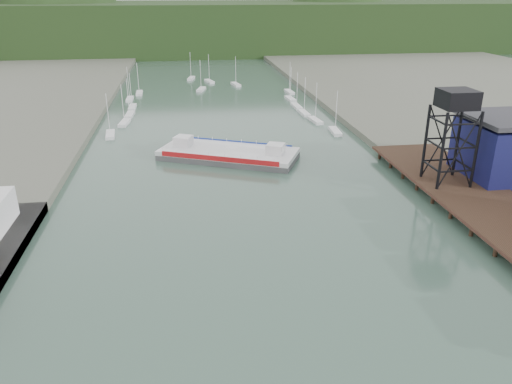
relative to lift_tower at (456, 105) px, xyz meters
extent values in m
cube|color=black|center=(2.00, -13.00, -13.75)|extent=(14.00, 70.00, 0.50)
cylinder|color=black|center=(-4.00, -13.00, -14.85)|extent=(0.60, 0.60, 2.20)
cylinder|color=black|center=(-3.00, -3.00, -7.00)|extent=(0.50, 0.50, 13.00)
cylinder|color=black|center=(3.00, -3.00, -7.00)|extent=(0.50, 0.50, 13.00)
cylinder|color=black|center=(-3.00, 3.00, -7.00)|extent=(0.50, 0.50, 13.00)
cylinder|color=black|center=(3.00, 3.00, -7.00)|extent=(0.50, 0.50, 13.00)
cube|color=black|center=(0.00, 0.00, 1.00)|extent=(5.50, 5.50, 3.00)
cube|color=silver|center=(-62.54, 45.89, -15.30)|extent=(2.67, 7.65, 0.90)
cube|color=silver|center=(-60.28, 57.30, -15.30)|extent=(2.81, 7.67, 0.90)
cube|color=silver|center=(-59.71, 66.17, -15.30)|extent=(2.35, 7.59, 0.90)
cube|color=silver|center=(-59.81, 76.09, -15.30)|extent=(2.01, 7.50, 0.90)
cube|color=silver|center=(-61.64, 88.33, -15.30)|extent=(2.00, 7.50, 0.90)
cube|color=silver|center=(-59.32, 98.17, -15.30)|extent=(2.16, 7.54, 0.90)
cube|color=silver|center=(-7.44, 41.03, -15.30)|extent=(2.53, 7.62, 0.90)
cube|color=silver|center=(-9.54, 52.51, -15.30)|extent=(2.76, 7.67, 0.90)
cube|color=silver|center=(-10.54, 61.29, -15.30)|extent=(2.22, 7.56, 0.90)
cube|color=silver|center=(-10.73, 70.28, -15.30)|extent=(2.18, 7.54, 0.90)
cube|color=silver|center=(-10.33, 81.38, -15.30)|extent=(2.46, 7.61, 0.90)
cube|color=silver|center=(-8.22, 92.99, -15.30)|extent=(2.48, 7.61, 0.90)
cube|color=silver|center=(-38.16, 102.00, -15.30)|extent=(3.78, 7.76, 0.90)
cube|color=silver|center=(-24.96, 110.00, -15.30)|extent=(3.31, 7.74, 0.90)
cube|color=silver|center=(-34.34, 118.00, -15.30)|extent=(3.76, 7.76, 0.90)
cube|color=silver|center=(-41.11, 126.00, -15.30)|extent=(3.40, 7.74, 0.90)
cube|color=black|center=(-35.00, 242.00, -3.65)|extent=(500.00, 120.00, 28.00)
sphere|color=black|center=(-115.00, 242.00, -7.65)|extent=(80.00, 80.00, 80.00)
sphere|color=black|center=(55.00, 252.00, -9.65)|extent=(70.00, 70.00, 70.00)
cube|color=#474749|center=(-35.64, 24.47, -15.08)|extent=(30.49, 22.13, 1.13)
cube|color=silver|center=(-35.64, 24.47, -14.06)|extent=(30.49, 22.13, 0.91)
cube|color=#AE1317|center=(-38.03, 19.26, -13.83)|extent=(22.74, 10.56, 1.02)
cube|color=navy|center=(-33.25, 29.67, -13.83)|extent=(22.74, 10.56, 1.02)
cube|color=silver|center=(-44.92, 28.72, -12.70)|extent=(4.51, 4.51, 2.27)
cube|color=silver|center=(-26.37, 20.21, -12.70)|extent=(4.51, 4.51, 2.27)
camera|label=1|loc=(-44.20, -75.60, 17.68)|focal=35.00mm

